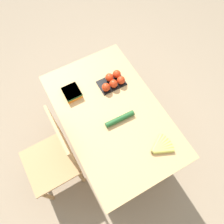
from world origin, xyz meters
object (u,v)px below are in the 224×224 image
(tomato_pack, at_px, (113,81))
(carrot_bag, at_px, (72,92))
(banana_bunch, at_px, (161,147))
(chair, at_px, (56,157))
(cucumber_near, at_px, (120,119))

(tomato_pack, height_order, carrot_bag, tomato_pack)
(banana_bunch, bearing_deg, chair, 61.70)
(tomato_pack, distance_m, carrot_bag, 0.35)
(chair, distance_m, carrot_bag, 0.55)
(banana_bunch, distance_m, carrot_bag, 0.81)
(carrot_bag, bearing_deg, tomato_pack, -101.53)
(banana_bunch, relative_size, cucumber_near, 0.70)
(tomato_pack, height_order, cucumber_near, tomato_pack)
(banana_bunch, distance_m, cucumber_near, 0.36)
(chair, bearing_deg, tomato_pack, 110.69)
(chair, height_order, tomato_pack, chair)
(chair, distance_m, banana_bunch, 0.85)
(banana_bunch, bearing_deg, tomato_pack, 2.71)
(cucumber_near, bearing_deg, tomato_pack, -20.39)
(chair, relative_size, cucumber_near, 4.13)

